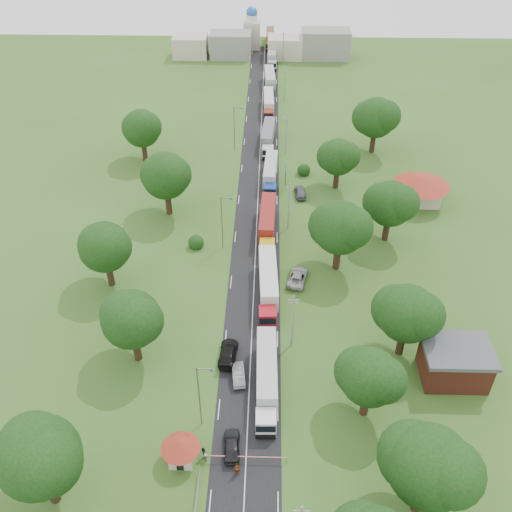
{
  "coord_description": "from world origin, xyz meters",
  "views": [
    {
      "loc": [
        2.12,
        -61.32,
        57.55
      ],
      "look_at": [
        0.22,
        8.88,
        3.0
      ],
      "focal_mm": 40.0,
      "sensor_mm": 36.0,
      "label": 1
    }
  ],
  "objects_px": {
    "guard_booth": "(181,449)",
    "pedestrian_near": "(237,469)",
    "boom_barrier": "(234,457)",
    "info_sign": "(286,173)",
    "car_lane_mid": "(238,374)",
    "truck_0": "(267,377)",
    "car_lane_front": "(232,445)"
  },
  "relations": [
    {
      "from": "boom_barrier",
      "to": "info_sign",
      "type": "height_order",
      "value": "info_sign"
    },
    {
      "from": "boom_barrier",
      "to": "car_lane_front",
      "type": "relative_size",
      "value": 1.98
    },
    {
      "from": "boom_barrier",
      "to": "info_sign",
      "type": "xyz_separation_m",
      "value": [
        6.56,
        60.0,
        2.11
      ]
    },
    {
      "from": "boom_barrier",
      "to": "pedestrian_near",
      "type": "height_order",
      "value": "pedestrian_near"
    },
    {
      "from": "guard_booth",
      "to": "car_lane_mid",
      "type": "bearing_deg",
      "value": 64.42
    },
    {
      "from": "car_lane_front",
      "to": "car_lane_mid",
      "type": "bearing_deg",
      "value": -94.36
    },
    {
      "from": "truck_0",
      "to": "car_lane_front",
      "type": "height_order",
      "value": "truck_0"
    },
    {
      "from": "car_lane_front",
      "to": "boom_barrier",
      "type": "bearing_deg",
      "value": 98.65
    },
    {
      "from": "guard_booth",
      "to": "car_lane_front",
      "type": "height_order",
      "value": "guard_booth"
    },
    {
      "from": "truck_0",
      "to": "car_lane_front",
      "type": "relative_size",
      "value": 3.13
    },
    {
      "from": "guard_booth",
      "to": "truck_0",
      "type": "distance_m",
      "value": 14.03
    },
    {
      "from": "boom_barrier",
      "to": "car_lane_mid",
      "type": "relative_size",
      "value": 2.11
    },
    {
      "from": "car_lane_front",
      "to": "car_lane_mid",
      "type": "height_order",
      "value": "car_lane_front"
    },
    {
      "from": "info_sign",
      "to": "car_lane_mid",
      "type": "height_order",
      "value": "info_sign"
    },
    {
      "from": "boom_barrier",
      "to": "truck_0",
      "type": "relative_size",
      "value": 0.63
    },
    {
      "from": "guard_booth",
      "to": "car_lane_front",
      "type": "bearing_deg",
      "value": 15.19
    },
    {
      "from": "boom_barrier",
      "to": "car_lane_mid",
      "type": "bearing_deg",
      "value": 90.46
    },
    {
      "from": "info_sign",
      "to": "pedestrian_near",
      "type": "relative_size",
      "value": 2.1
    },
    {
      "from": "info_sign",
      "to": "car_lane_front",
      "type": "relative_size",
      "value": 0.88
    },
    {
      "from": "info_sign",
      "to": "truck_0",
      "type": "relative_size",
      "value": 0.28
    },
    {
      "from": "boom_barrier",
      "to": "truck_0",
      "type": "bearing_deg",
      "value": 71.31
    },
    {
      "from": "boom_barrier",
      "to": "guard_booth",
      "type": "xyz_separation_m",
      "value": [
        -5.84,
        -0.0,
        1.27
      ]
    },
    {
      "from": "boom_barrier",
      "to": "truck_0",
      "type": "distance_m",
      "value": 11.09
    },
    {
      "from": "pedestrian_near",
      "to": "car_lane_mid",
      "type": "bearing_deg",
      "value": 79.21
    },
    {
      "from": "boom_barrier",
      "to": "truck_0",
      "type": "height_order",
      "value": "truck_0"
    },
    {
      "from": "info_sign",
      "to": "boom_barrier",
      "type": "bearing_deg",
      "value": -96.24
    },
    {
      "from": "truck_0",
      "to": "pedestrian_near",
      "type": "bearing_deg",
      "value": -104.4
    },
    {
      "from": "guard_booth",
      "to": "pedestrian_near",
      "type": "relative_size",
      "value": 2.25
    },
    {
      "from": "truck_0",
      "to": "boom_barrier",
      "type": "bearing_deg",
      "value": -108.69
    },
    {
      "from": "car_lane_front",
      "to": "truck_0",
      "type": "bearing_deg",
      "value": -116.45
    },
    {
      "from": "car_lane_front",
      "to": "guard_booth",
      "type": "bearing_deg",
      "value": 12.02
    },
    {
      "from": "pedestrian_near",
      "to": "boom_barrier",
      "type": "bearing_deg",
      "value": 92.91
    }
  ]
}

